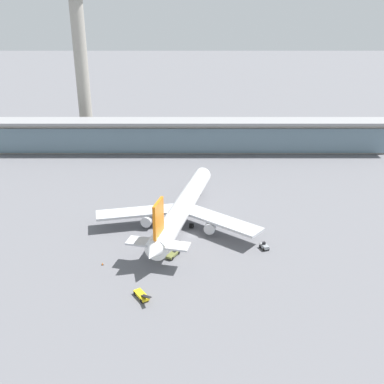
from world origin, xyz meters
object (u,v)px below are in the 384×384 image
airliner_on_stand (184,208)px  service_truck_near_nose_grey (265,246)px  service_truck_under_wing_olive (174,253)px  safety_cone_alpha (104,264)px  service_truck_mid_apron_yellow (143,295)px  control_tower (81,48)px

airliner_on_stand → service_truck_near_nose_grey: airliner_on_stand is taller
service_truck_under_wing_olive → safety_cone_alpha: service_truck_under_wing_olive is taller
safety_cone_alpha → service_truck_mid_apron_yellow: bearing=-50.9°
airliner_on_stand → service_truck_under_wing_olive: 19.76m
service_truck_under_wing_olive → control_tower: 134.16m
safety_cone_alpha → control_tower: bearing=103.8°
airliner_on_stand → service_truck_near_nose_grey: size_ratio=19.96×
control_tower → safety_cone_alpha: control_tower is taller
airliner_on_stand → service_truck_under_wing_olive: bearing=-96.2°
safety_cone_alpha → airliner_on_stand: bearing=49.2°
airliner_on_stand → control_tower: (-50.20, 98.51, 38.36)m
service_truck_near_nose_grey → safety_cone_alpha: bearing=-169.2°
service_truck_near_nose_grey → control_tower: control_tower is taller
service_truck_mid_apron_yellow → service_truck_near_nose_grey: bearing=35.8°
service_truck_mid_apron_yellow → control_tower: size_ratio=0.08×
service_truck_mid_apron_yellow → safety_cone_alpha: 18.62m
service_truck_mid_apron_yellow → service_truck_under_wing_olive: bearing=71.1°
service_truck_under_wing_olive → service_truck_near_nose_grey: bearing=8.7°
safety_cone_alpha → service_truck_under_wing_olive: bearing=13.7°
service_truck_near_nose_grey → control_tower: (-73.09, 113.76, 43.04)m
service_truck_near_nose_grey → service_truck_under_wing_olive: bearing=-171.3°
service_truck_under_wing_olive → service_truck_mid_apron_yellow: bearing=-108.9°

